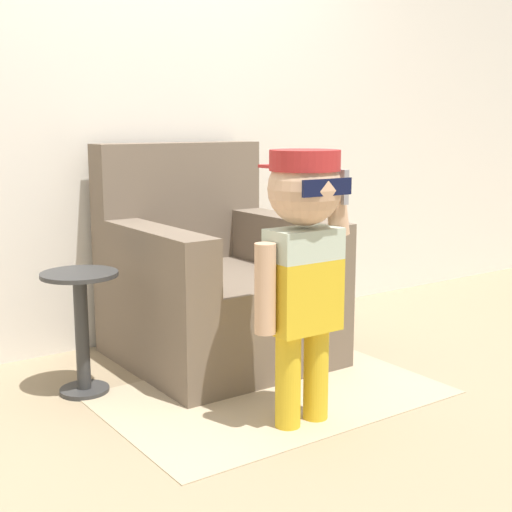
{
  "coord_description": "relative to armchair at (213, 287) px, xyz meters",
  "views": [
    {
      "loc": [
        -1.73,
        -2.61,
        1.15
      ],
      "look_at": [
        -0.01,
        -0.16,
        0.59
      ],
      "focal_mm": 50.0,
      "sensor_mm": 36.0,
      "label": 1
    }
  ],
  "objects": [
    {
      "name": "side_table",
      "position": [
        -0.72,
        -0.1,
        -0.03
      ],
      "size": [
        0.33,
        0.33,
        0.53
      ],
      "color": "#333333",
      "rests_on": "ground_plane"
    },
    {
      "name": "ground_plane",
      "position": [
        -0.07,
        -0.31,
        -0.35
      ],
      "size": [
        10.0,
        10.0,
        0.0
      ],
      "primitive_type": "plane",
      "color": "#998466"
    },
    {
      "name": "wall_back",
      "position": [
        -0.07,
        0.5,
        0.95
      ],
      "size": [
        10.0,
        0.05,
        2.6
      ],
      "color": "silver",
      "rests_on": "ground_plane"
    },
    {
      "name": "armchair",
      "position": [
        0.0,
        0.0,
        0.0
      ],
      "size": [
        0.91,
        0.94,
        1.05
      ],
      "color": "#6B5B4C",
      "rests_on": "ground_plane"
    },
    {
      "name": "rug",
      "position": [
        -0.08,
        -0.59,
        -0.35
      ],
      "size": [
        1.4,
        0.93,
        0.01
      ],
      "color": "tan",
      "rests_on": "ground_plane"
    },
    {
      "name": "person_child",
      "position": [
        -0.15,
        -0.89,
        0.35
      ],
      "size": [
        0.43,
        0.32,
        1.05
      ],
      "color": "gold",
      "rests_on": "ground_plane"
    }
  ]
}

